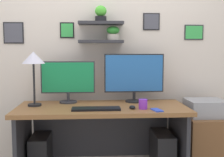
{
  "coord_description": "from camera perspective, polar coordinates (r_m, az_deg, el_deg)",
  "views": [
    {
      "loc": [
        -0.08,
        -2.73,
        1.29
      ],
      "look_at": [
        0.1,
        0.05,
        1.01
      ],
      "focal_mm": 45.98,
      "sensor_mm": 36.0,
      "label": 1
    }
  ],
  "objects": [
    {
      "name": "back_wall_assembly",
      "position": [
        3.17,
        -2.26,
        6.82
      ],
      "size": [
        4.4,
        0.24,
        2.7
      ],
      "color": "beige",
      "rests_on": "ground"
    },
    {
      "name": "desk",
      "position": [
        2.89,
        -2.02,
        -9.41
      ],
      "size": [
        1.64,
        0.68,
        0.75
      ],
      "color": "brown",
      "rests_on": "ground"
    },
    {
      "name": "monitor_left",
      "position": [
        2.97,
        -8.74,
        -0.27
      ],
      "size": [
        0.55,
        0.18,
        0.43
      ],
      "color": "#2D2D33",
      "rests_on": "desk"
    },
    {
      "name": "monitor_right",
      "position": [
        2.99,
        4.41,
        0.63
      ],
      "size": [
        0.62,
        0.18,
        0.5
      ],
      "color": "black",
      "rests_on": "desk"
    },
    {
      "name": "keyboard",
      "position": [
        2.62,
        -3.19,
        -6.03
      ],
      "size": [
        0.44,
        0.14,
        0.02
      ],
      "primitive_type": "cube",
      "color": "black",
      "rests_on": "desk"
    },
    {
      "name": "computer_mouse",
      "position": [
        2.67,
        4.07,
        -5.71
      ],
      "size": [
        0.06,
        0.09,
        0.03
      ],
      "primitive_type": "ellipsoid",
      "color": "black",
      "rests_on": "desk"
    },
    {
      "name": "desk_lamp",
      "position": [
        2.85,
        -15.35,
        3.38
      ],
      "size": [
        0.22,
        0.22,
        0.53
      ],
      "color": "black",
      "rests_on": "desk"
    },
    {
      "name": "cell_phone",
      "position": [
        2.62,
        8.92,
        -6.21
      ],
      "size": [
        0.1,
        0.15,
        0.01
      ],
      "primitive_type": "cube",
      "rotation": [
        0.0,
        0.0,
        0.22
      ],
      "color": "blue",
      "rests_on": "desk"
    },
    {
      "name": "coffee_mug",
      "position": [
        2.67,
        6.19,
        -5.08
      ],
      "size": [
        0.08,
        0.08,
        0.09
      ],
      "primitive_type": "cylinder",
      "color": "purple",
      "rests_on": "desk"
    },
    {
      "name": "drawer_cabinet",
      "position": [
        3.24,
        17.9,
        -12.34
      ],
      "size": [
        0.44,
        0.5,
        0.61
      ],
      "primitive_type": "cube",
      "color": "brown",
      "rests_on": "ground"
    },
    {
      "name": "printer",
      "position": [
        3.14,
        18.12,
        -5.58
      ],
      "size": [
        0.38,
        0.34,
        0.17
      ],
      "primitive_type": "cube",
      "color": "#9E9EA3",
      "rests_on": "drawer_cabinet"
    },
    {
      "name": "computer_tower_left",
      "position": [
        3.08,
        -13.93,
        -14.82
      ],
      "size": [
        0.18,
        0.4,
        0.44
      ],
      "primitive_type": "cube",
      "color": "black",
      "rests_on": "ground"
    },
    {
      "name": "computer_tower_right",
      "position": [
        3.0,
        9.93,
        -14.93
      ],
      "size": [
        0.18,
        0.4,
        0.48
      ],
      "primitive_type": "cube",
      "color": "black",
      "rests_on": "ground"
    }
  ]
}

